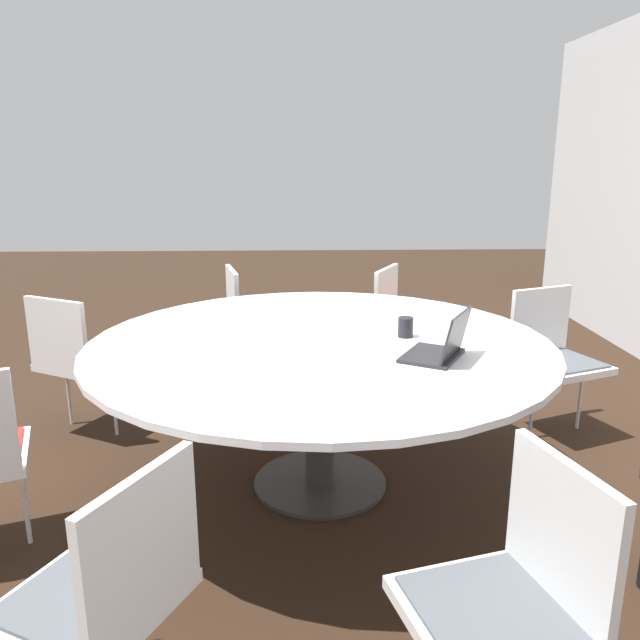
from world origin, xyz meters
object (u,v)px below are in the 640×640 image
(chair_3, at_px, (251,317))
(coffee_cup, at_px, (406,327))
(chair_1, at_px, (553,350))
(chair_2, at_px, (403,318))
(chair_7, at_px, (514,590))
(handbag, at_px, (330,352))
(laptop, at_px, (442,347))
(chair_4, at_px, (77,354))
(chair_6, at_px, (108,584))

(chair_3, bearing_deg, coffee_cup, 17.06)
(chair_3, distance_m, coffee_cup, 1.66)
(chair_1, xyz_separation_m, chair_2, (-0.77, -0.76, 0.00))
(chair_7, bearing_deg, handbag, -9.26)
(chair_7, bearing_deg, chair_2, -18.52)
(laptop, xyz_separation_m, handbag, (-2.02, -0.38, -0.66))
(chair_4, height_order, handbag, chair_4)
(chair_4, xyz_separation_m, chair_6, (2.01, 0.76, 0.00))
(laptop, distance_m, handbag, 2.16)
(chair_6, relative_size, chair_7, 1.00)
(chair_7, relative_size, laptop, 2.28)
(chair_2, bearing_deg, handbag, -98.81)
(chair_2, relative_size, laptop, 2.28)
(chair_4, relative_size, laptop, 2.28)
(chair_3, relative_size, laptop, 2.28)
(handbag, bearing_deg, chair_7, 5.90)
(chair_7, bearing_deg, chair_1, -39.42)
(chair_4, xyz_separation_m, coffee_cup, (0.58, 1.78, 0.30))
(chair_3, height_order, chair_6, same)
(chair_2, height_order, handbag, chair_2)
(chair_7, distance_m, coffee_cup, 1.52)
(chair_2, height_order, laptop, laptop)
(coffee_cup, bearing_deg, chair_3, -148.79)
(coffee_cup, bearing_deg, chair_6, -35.45)
(chair_4, bearing_deg, chair_3, 68.31)
(chair_3, height_order, laptop, laptop)
(chair_7, xyz_separation_m, handbag, (-3.16, -0.33, -0.36))
(chair_6, bearing_deg, chair_1, -18.69)
(chair_6, bearing_deg, laptop, -19.42)
(chair_3, bearing_deg, laptop, 14.41)
(chair_4, height_order, laptop, laptop)
(coffee_cup, bearing_deg, handbag, -170.56)
(chair_3, height_order, chair_7, same)
(chair_3, bearing_deg, chair_7, 3.08)
(chair_1, distance_m, chair_7, 2.24)
(chair_1, bearing_deg, handbag, -63.10)
(handbag, bearing_deg, laptop, 10.61)
(chair_3, height_order, handbag, chair_3)
(chair_6, distance_m, handbag, 3.22)
(chair_2, height_order, chair_6, same)
(chair_7, bearing_deg, laptop, -17.72)
(chair_6, distance_m, chair_7, 1.07)
(chair_1, height_order, chair_7, same)
(chair_7, distance_m, handbag, 3.20)
(chair_2, distance_m, chair_6, 3.02)
(laptop, xyz_separation_m, coffee_cup, (-0.34, -0.10, -0.01))
(coffee_cup, relative_size, handbag, 0.27)
(chair_3, relative_size, coffee_cup, 8.80)
(chair_4, relative_size, coffee_cup, 8.80)
(chair_4, relative_size, handbag, 2.34)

